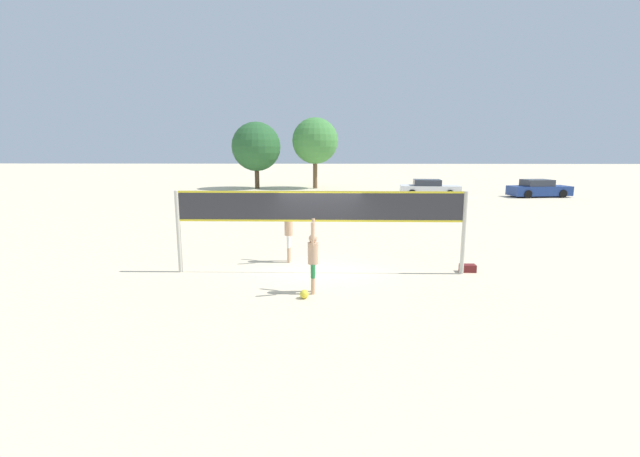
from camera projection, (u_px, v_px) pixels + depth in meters
name	position (u px, v px, depth m)	size (l,w,h in m)	color
ground_plane	(320.00, 273.00, 13.25)	(200.00, 200.00, 0.00)	beige
volleyball_net	(320.00, 214.00, 12.92)	(8.83, 0.13, 2.54)	beige
player_spiker	(313.00, 255.00, 11.22)	(0.28, 0.68, 1.97)	tan
player_blocker	(289.00, 227.00, 14.32)	(0.28, 0.72, 2.26)	tan
volleyball	(304.00, 294.00, 10.95)	(0.23, 0.23, 0.23)	yellow
gear_bag	(468.00, 268.00, 13.34)	(0.48, 0.28, 0.23)	maroon
parked_car_near	(429.00, 189.00, 34.35)	(4.84, 2.23, 1.38)	silver
parked_car_mid	(539.00, 189.00, 34.17)	(4.91, 2.34, 1.39)	navy
tree_left_cluster	(315.00, 141.00, 40.91)	(4.39, 4.39, 6.75)	brown
tree_right_cluster	(256.00, 147.00, 40.80)	(4.66, 4.66, 6.34)	#4C3823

